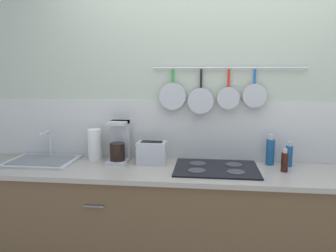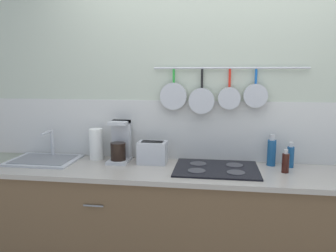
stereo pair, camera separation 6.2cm
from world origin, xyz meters
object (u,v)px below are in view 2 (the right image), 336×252
toaster (152,153)px  bottle_vinegar (272,152)px  paper_towel_roll (96,144)px  bottle_olive_oil (285,162)px  bottle_cooking_wine (290,156)px  coffee_maker (120,144)px

toaster → bottle_vinegar: bearing=4.8°
paper_towel_roll → bottle_vinegar: (1.38, 0.02, -0.02)m
paper_towel_roll → bottle_olive_oil: bearing=-6.2°
bottle_cooking_wine → bottle_vinegar: bearing=167.4°
paper_towel_roll → bottle_olive_oil: size_ratio=1.50×
paper_towel_roll → coffee_maker: bearing=-7.6°
coffee_maker → bottle_olive_oil: coffee_maker is taller
bottle_vinegar → toaster: bearing=-175.2°
toaster → bottle_vinegar: bottle_vinegar is taller
paper_towel_roll → toaster: (0.48, -0.06, -0.04)m
paper_towel_roll → coffee_maker: coffee_maker is taller
coffee_maker → bottle_cooking_wine: size_ratio=1.71×
paper_towel_roll → coffee_maker: 0.21m
coffee_maker → bottle_olive_oil: (1.23, -0.13, -0.06)m
coffee_maker → bottle_cooking_wine: (1.30, 0.01, -0.05)m
bottle_olive_oil → bottle_cooking_wine: size_ratio=0.88×
bottle_vinegar → bottle_olive_oil: (0.07, -0.17, -0.03)m
bottle_vinegar → bottle_olive_oil: 0.19m
paper_towel_roll → bottle_cooking_wine: bearing=-0.5°
bottle_vinegar → bottle_olive_oil: bearing=-68.1°
toaster → bottle_olive_oil: bearing=-5.7°
toaster → bottle_vinegar: (0.90, 0.07, 0.02)m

